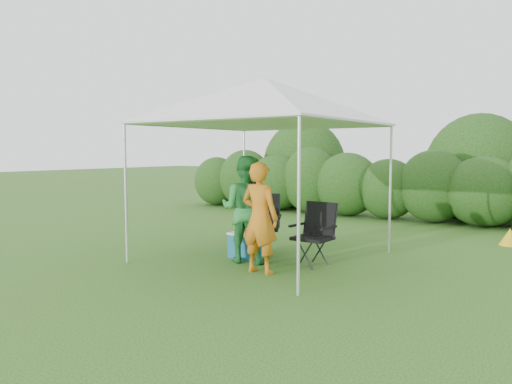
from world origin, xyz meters
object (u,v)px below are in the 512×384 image
Objects in this scene: cooler at (245,245)px; man at (260,218)px; woman at (246,209)px; chair_left at (263,220)px; chair_right at (316,230)px; canopy at (264,101)px.

man is at bearing -37.91° from cooler.
cooler is (-0.15, 0.20, -0.61)m from woman.
cooler is (-0.00, -0.48, -0.35)m from chair_left.
chair_left is (-1.13, 0.26, 0.03)m from chair_right.
chair_right reaches higher than cooler.
canopy is 6.14× the size of cooler.
chair_right is at bearing 15.44° from cooler.
chair_left is at bearing -58.17° from man.
woman is 3.21× the size of cooler.
chair_right is 0.60× the size of man.
cooler is (-1.13, -0.23, -0.32)m from chair_right.
chair_right is 1.20m from cooler.
man is at bearing 125.72° from woman.
chair_left is 0.60m from cooler.
canopy is 2.14m from chair_right.
canopy is 3.33× the size of chair_right.
man is at bearing -112.26° from chair_right.
woman is (0.15, -0.68, 0.26)m from chair_left.
chair_left is at bearing -93.35° from woman.
canopy is 2.00× the size of man.
chair_left is at bearing 128.17° from canopy.
chair_right is 1.84× the size of cooler.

